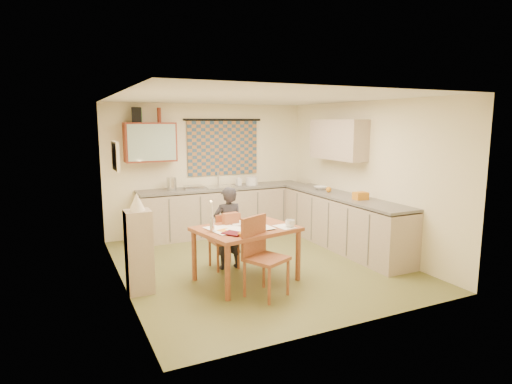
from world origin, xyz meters
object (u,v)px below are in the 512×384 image
person (228,228)px  shelf_stand (139,252)px  counter_right (343,222)px  counter_back (224,210)px  stove (379,236)px  dining_table (246,254)px  chair_far (224,251)px

person → shelf_stand: (-1.36, -0.37, -0.08)m
counter_right → shelf_stand: shelf_stand is taller
counter_right → counter_back: bearing=129.9°
stove → shelf_stand: size_ratio=0.80×
dining_table → stove: bearing=-16.4°
stove → person: 2.32m
person → shelf_stand: 1.41m
dining_table → counter_right: bearing=7.1°
shelf_stand → chair_far: bearing=17.5°
dining_table → person: 0.61m
counter_back → stove: counter_back is taller
counter_right → person: bearing=-176.2°
person → shelf_stand: size_ratio=1.15×
counter_right → chair_far: size_ratio=3.47×
counter_back → stove: 3.08m
counter_right → chair_far: (-2.23, -0.10, -0.19)m
counter_back → stove: bearing=-61.0°
counter_right → shelf_stand: (-3.54, -0.52, 0.08)m
chair_far → person: size_ratio=0.69×
stove → dining_table: size_ratio=0.60×
stove → person: (-2.18, 0.76, 0.19)m
stove → chair_far: stove is taller
counter_back → chair_far: bearing=-111.2°
chair_far → shelf_stand: (-1.31, -0.41, 0.27)m
person → counter_back: bearing=-107.5°
shelf_stand → person: bearing=15.2°
counter_right → person: (-2.18, -0.15, 0.16)m
counter_back → dining_table: bearing=-104.6°
counter_right → stove: size_ratio=3.43×
dining_table → person: (-0.04, 0.56, 0.24)m
counter_back → chair_far: size_ratio=3.89×
counter_back → shelf_stand: size_ratio=3.08×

